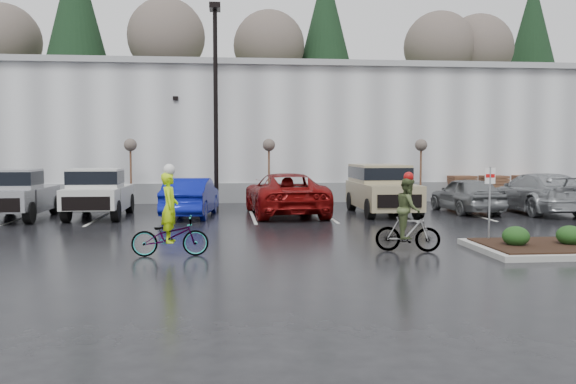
{
  "coord_description": "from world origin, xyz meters",
  "views": [
    {
      "loc": [
        -3.57,
        -16.16,
        2.68
      ],
      "look_at": [
        -1.55,
        3.54,
        1.3
      ],
      "focal_mm": 38.0,
      "sensor_mm": 36.0,
      "label": 1
    }
  ],
  "objects": [
    {
      "name": "ground",
      "position": [
        0.0,
        0.0,
        0.0
      ],
      "size": [
        120.0,
        120.0,
        0.0
      ],
      "primitive_type": "plane",
      "color": "black",
      "rests_on": "ground"
    },
    {
      "name": "shrub_a",
      "position": [
        4.0,
        -1.0,
        0.41
      ],
      "size": [
        0.7,
        0.7,
        0.52
      ],
      "primitive_type": "ellipsoid",
      "color": "#143512",
      "rests_on": "curb_island"
    },
    {
      "name": "car_grey",
      "position": [
        6.63,
        8.75,
        0.76
      ],
      "size": [
        2.0,
        4.54,
        1.52
      ],
      "primitive_type": "imported",
      "rotation": [
        0.0,
        0.0,
        3.19
      ],
      "color": "slate",
      "rests_on": "ground"
    },
    {
      "name": "car_red",
      "position": [
        -1.13,
        8.72,
        0.86
      ],
      "size": [
        3.2,
        6.34,
        1.72
      ],
      "primitive_type": "imported",
      "rotation": [
        0.0,
        0.0,
        3.2
      ],
      "color": "maroon",
      "rests_on": "ground"
    },
    {
      "name": "car_blue",
      "position": [
        -4.96,
        8.44,
        0.78
      ],
      "size": [
        2.18,
        4.88,
        1.56
      ],
      "primitive_type": "imported",
      "rotation": [
        0.0,
        0.0,
        3.03
      ],
      "color": "#0D1894",
      "rests_on": "ground"
    },
    {
      "name": "pallet_stack_c",
      "position": [
        12.0,
        14.0,
        0.68
      ],
      "size": [
        1.2,
        1.2,
        1.35
      ],
      "primitive_type": "cube",
      "color": "#503520",
      "rests_on": "ground"
    },
    {
      "name": "pallet_stack_a",
      "position": [
        8.5,
        14.0,
        0.68
      ],
      "size": [
        1.2,
        1.2,
        1.35
      ],
      "primitive_type": "cube",
      "color": "#503520",
      "rests_on": "ground"
    },
    {
      "name": "shrub_b",
      "position": [
        5.5,
        -1.0,
        0.41
      ],
      "size": [
        0.7,
        0.7,
        0.52
      ],
      "primitive_type": "ellipsoid",
      "color": "#143512",
      "rests_on": "curb_island"
    },
    {
      "name": "cyclist_hivis",
      "position": [
        -4.97,
        -0.73,
        0.72
      ],
      "size": [
        1.93,
        0.71,
        2.33
      ],
      "rotation": [
        0.0,
        0.0,
        1.59
      ],
      "color": "#3F3F44",
      "rests_on": "ground"
    },
    {
      "name": "cyclist_olive",
      "position": [
        1.18,
        -0.68,
        0.78
      ],
      "size": [
        1.69,
        0.87,
        2.1
      ],
      "rotation": [
        0.0,
        0.0,
        1.31
      ],
      "color": "#3F3F44",
      "rests_on": "ground"
    },
    {
      "name": "car_far_silver",
      "position": [
        9.56,
        8.37,
        0.85
      ],
      "size": [
        2.38,
        5.83,
        1.69
      ],
      "primitive_type": "imported",
      "rotation": [
        0.0,
        0.0,
        3.14
      ],
      "color": "#9B9FA2",
      "rests_on": "ground"
    },
    {
      "name": "warehouse",
      "position": [
        0.0,
        21.99,
        3.65
      ],
      "size": [
        60.5,
        15.5,
        7.2
      ],
      "color": "#A4A5A8",
      "rests_on": "ground"
    },
    {
      "name": "pickup_silver",
      "position": [
        -11.54,
        8.36,
        0.98
      ],
      "size": [
        2.1,
        5.2,
        1.96
      ],
      "primitive_type": null,
      "color": "#96979D",
      "rests_on": "ground"
    },
    {
      "name": "suv_tan",
      "position": [
        2.91,
        8.56,
        1.03
      ],
      "size": [
        2.2,
        5.1,
        2.06
      ],
      "primitive_type": null,
      "color": "#988A67",
      "rests_on": "ground"
    },
    {
      "name": "sapling_east",
      "position": [
        6.0,
        13.0,
        2.73
      ],
      "size": [
        0.6,
        0.6,
        3.2
      ],
      "color": "#503520",
      "rests_on": "ground"
    },
    {
      "name": "pickup_white",
      "position": [
        -8.56,
        8.75,
        0.98
      ],
      "size": [
        2.1,
        5.2,
        1.96
      ],
      "primitive_type": null,
      "color": "beige",
      "rests_on": "ground"
    },
    {
      "name": "fire_lane_sign",
      "position": [
        3.8,
        0.2,
        1.41
      ],
      "size": [
        0.3,
        0.05,
        2.2
      ],
      "color": "gray",
      "rests_on": "ground"
    },
    {
      "name": "pallet_stack_b",
      "position": [
        10.2,
        14.0,
        0.68
      ],
      "size": [
        1.2,
        1.2,
        1.35
      ],
      "primitive_type": "cube",
      "color": "#503520",
      "rests_on": "ground"
    },
    {
      "name": "sapling_west",
      "position": [
        -8.0,
        13.0,
        2.73
      ],
      "size": [
        0.6,
        0.6,
        3.2
      ],
      "color": "#503520",
      "rests_on": "ground"
    },
    {
      "name": "wooded_ridge",
      "position": [
        0.0,
        45.0,
        3.0
      ],
      "size": [
        80.0,
        25.0,
        6.0
      ],
      "primitive_type": "cube",
      "color": "#2E441C",
      "rests_on": "ground"
    },
    {
      "name": "sapling_mid",
      "position": [
        -1.5,
        13.0,
        2.73
      ],
      "size": [
        0.6,
        0.6,
        3.2
      ],
      "color": "#503520",
      "rests_on": "ground"
    },
    {
      "name": "lamppost",
      "position": [
        -4.0,
        12.0,
        5.69
      ],
      "size": [
        0.5,
        1.0,
        9.22
      ],
      "color": "black",
      "rests_on": "ground"
    }
  ]
}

